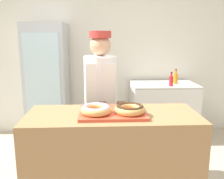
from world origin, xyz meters
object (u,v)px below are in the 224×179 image
at_px(serving_tray, 113,112).
at_px(bottle_orange, 176,78).
at_px(brownie_back_left, 102,104).
at_px(bottle_red, 171,81).
at_px(beverage_fridge, 48,84).
at_px(baker_person, 101,105).
at_px(donut_chocolate_glaze, 130,109).
at_px(brownie_back_right, 121,104).
at_px(chest_freezer, 163,111).
at_px(donut_light_glaze, 96,109).

bearing_deg(serving_tray, bottle_orange, 59.02).
distance_m(brownie_back_left, bottle_red, 1.71).
bearing_deg(bottle_red, brownie_back_left, -125.78).
xyz_separation_m(serving_tray, beverage_fridge, (-0.88, 1.74, -0.09)).
relative_size(brownie_back_left, bottle_orange, 0.32).
bearing_deg(baker_person, bottle_red, 42.47).
bearing_deg(brownie_back_left, beverage_fridge, 116.59).
distance_m(baker_person, bottle_orange, 1.60).
height_order(serving_tray, donut_chocolate_glaze, donut_chocolate_glaze).
bearing_deg(bottle_orange, brownie_back_right, -121.26).
bearing_deg(bottle_red, beverage_fridge, 173.70).
bearing_deg(brownie_back_left, brownie_back_right, 0.00).
bearing_deg(brownie_back_right, bottle_red, 58.88).
height_order(donut_chocolate_glaze, brownie_back_left, donut_chocolate_glaze).
relative_size(serving_tray, chest_freezer, 0.55).
bearing_deg(bottle_orange, brownie_back_left, -125.37).
distance_m(beverage_fridge, bottle_red, 1.81).
height_order(beverage_fridge, bottle_red, beverage_fridge).
xyz_separation_m(brownie_back_right, baker_person, (-0.18, 0.46, -0.13)).
distance_m(brownie_back_left, bottle_orange, 1.94).
bearing_deg(donut_light_glaze, donut_chocolate_glaze, 0.00).
height_order(brownie_back_right, bottle_orange, bottle_orange).
bearing_deg(brownie_back_left, chest_freezer, 59.23).
xyz_separation_m(baker_person, bottle_red, (1.01, 0.93, 0.08)).
xyz_separation_m(brownie_back_left, bottle_red, (1.00, 1.39, -0.05)).
bearing_deg(baker_person, donut_chocolate_glaze, -71.57).
height_order(brownie_back_left, beverage_fridge, beverage_fridge).
distance_m(chest_freezer, bottle_orange, 0.54).
height_order(chest_freezer, bottle_orange, bottle_orange).
bearing_deg(brownie_back_right, donut_light_glaze, -134.45).
height_order(donut_chocolate_glaze, bottle_orange, bottle_orange).
xyz_separation_m(baker_person, bottle_orange, (1.14, 1.12, 0.09)).
bearing_deg(chest_freezer, brownie_back_left, -120.77).
relative_size(brownie_back_left, bottle_red, 0.35).
bearing_deg(baker_person, brownie_back_left, -88.45).
height_order(beverage_fridge, chest_freezer, beverage_fridge).
relative_size(donut_light_glaze, beverage_fridge, 0.14).
height_order(donut_light_glaze, baker_person, baker_person).
bearing_deg(donut_light_glaze, bottle_red, 56.78).
height_order(brownie_back_left, brownie_back_right, same).
relative_size(serving_tray, bottle_red, 2.59).
bearing_deg(brownie_back_right, bottle_orange, 58.74).
xyz_separation_m(chest_freezer, bottle_red, (0.05, -0.21, 0.51)).
height_order(baker_person, chest_freezer, baker_person).
bearing_deg(chest_freezer, donut_light_glaze, -118.90).
relative_size(bottle_red, bottle_orange, 0.93).
distance_m(beverage_fridge, bottle_orange, 1.92).
distance_m(donut_chocolate_glaze, brownie_back_right, 0.22).
height_order(brownie_back_right, baker_person, baker_person).
height_order(serving_tray, baker_person, baker_person).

